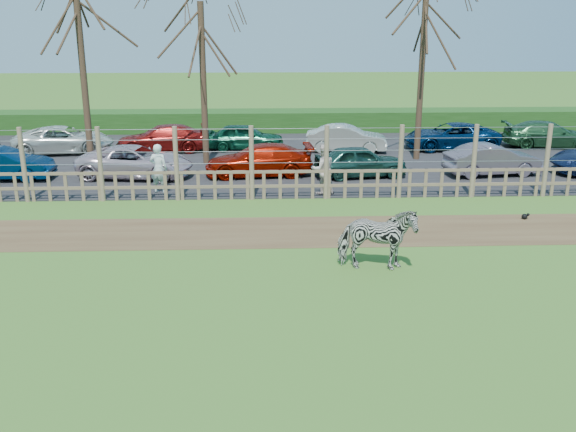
{
  "coord_description": "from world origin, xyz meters",
  "views": [
    {
      "loc": [
        0.4,
        -12.94,
        5.91
      ],
      "look_at": [
        1.0,
        2.5,
        1.1
      ],
      "focal_mm": 40.0,
      "sensor_mm": 36.0,
      "label": 1
    }
  ],
  "objects_px": {
    "visitor_a": "(159,169)",
    "car_11": "(346,138)",
    "tree_right": "(424,34)",
    "car_12": "(451,136)",
    "car_1": "(3,164)",
    "car_10": "(245,137)",
    "tree_left": "(79,25)",
    "tree_mid": "(202,44)",
    "visitor_b": "(323,169)",
    "car_8": "(64,140)",
    "zebra": "(377,239)",
    "car_13": "(548,134)",
    "car_4": "(360,161)",
    "car_5": "(492,160)",
    "car_9": "(162,139)",
    "car_3": "(259,160)",
    "car_2": "(135,162)",
    "crow": "(525,216)"
  },
  "relations": [
    {
      "from": "visitor_a",
      "to": "car_11",
      "type": "xyz_separation_m",
      "value": [
        7.4,
        6.9,
        -0.26
      ]
    },
    {
      "from": "tree_right",
      "to": "car_12",
      "type": "distance_m",
      "value": 5.47
    },
    {
      "from": "car_1",
      "to": "car_10",
      "type": "xyz_separation_m",
      "value": [
        8.92,
        5.36,
        0.0
      ]
    },
    {
      "from": "tree_left",
      "to": "tree_mid",
      "type": "distance_m",
      "value": 4.67
    },
    {
      "from": "tree_left",
      "to": "visitor_b",
      "type": "xyz_separation_m",
      "value": [
        8.94,
        -4.0,
        -4.71
      ]
    },
    {
      "from": "car_8",
      "to": "car_11",
      "type": "bearing_deg",
      "value": -98.13
    },
    {
      "from": "zebra",
      "to": "car_13",
      "type": "distance_m",
      "value": 18.28
    },
    {
      "from": "tree_left",
      "to": "tree_mid",
      "type": "xyz_separation_m",
      "value": [
        4.5,
        1.0,
        -0.75
      ]
    },
    {
      "from": "tree_right",
      "to": "car_4",
      "type": "bearing_deg",
      "value": -133.19
    },
    {
      "from": "visitor_a",
      "to": "car_13",
      "type": "height_order",
      "value": "visitor_a"
    },
    {
      "from": "tree_mid",
      "to": "car_5",
      "type": "xyz_separation_m",
      "value": [
        11.23,
        -2.53,
        -4.23
      ]
    },
    {
      "from": "tree_right",
      "to": "tree_left",
      "type": "bearing_deg",
      "value": -173.66
    },
    {
      "from": "car_13",
      "to": "car_5",
      "type": "bearing_deg",
      "value": 146.29
    },
    {
      "from": "car_1",
      "to": "car_5",
      "type": "height_order",
      "value": "same"
    },
    {
      "from": "car_9",
      "to": "car_11",
      "type": "bearing_deg",
      "value": 80.74
    },
    {
      "from": "zebra",
      "to": "car_10",
      "type": "bearing_deg",
      "value": 20.61
    },
    {
      "from": "car_9",
      "to": "tree_right",
      "type": "bearing_deg",
      "value": 72.54
    },
    {
      "from": "car_11",
      "to": "visitor_b",
      "type": "bearing_deg",
      "value": 173.34
    },
    {
      "from": "car_4",
      "to": "car_13",
      "type": "relative_size",
      "value": 0.85
    },
    {
      "from": "visitor_a",
      "to": "car_5",
      "type": "relative_size",
      "value": 0.47
    },
    {
      "from": "car_9",
      "to": "car_3",
      "type": "bearing_deg",
      "value": 35.49
    },
    {
      "from": "visitor_b",
      "to": "car_11",
      "type": "height_order",
      "value": "visitor_b"
    },
    {
      "from": "tree_right",
      "to": "car_12",
      "type": "height_order",
      "value": "tree_right"
    },
    {
      "from": "car_2",
      "to": "car_12",
      "type": "bearing_deg",
      "value": -62.41
    },
    {
      "from": "tree_mid",
      "to": "car_1",
      "type": "bearing_deg",
      "value": -160.76
    },
    {
      "from": "car_8",
      "to": "car_12",
      "type": "height_order",
      "value": "same"
    },
    {
      "from": "car_9",
      "to": "tree_mid",
      "type": "bearing_deg",
      "value": 33.68
    },
    {
      "from": "car_5",
      "to": "car_12",
      "type": "height_order",
      "value": "same"
    },
    {
      "from": "tree_left",
      "to": "car_9",
      "type": "bearing_deg",
      "value": 56.61
    },
    {
      "from": "car_4",
      "to": "car_11",
      "type": "bearing_deg",
      "value": -8.33
    },
    {
      "from": "car_2",
      "to": "visitor_b",
      "type": "bearing_deg",
      "value": -103.36
    },
    {
      "from": "car_2",
      "to": "car_9",
      "type": "bearing_deg",
      "value": 4.1
    },
    {
      "from": "visitor_b",
      "to": "car_12",
      "type": "relative_size",
      "value": 0.4
    },
    {
      "from": "car_8",
      "to": "car_4",
      "type": "bearing_deg",
      "value": -118.92
    },
    {
      "from": "car_8",
      "to": "car_11",
      "type": "xyz_separation_m",
      "value": [
        12.72,
        -0.16,
        0.0
      ]
    },
    {
      "from": "tree_left",
      "to": "car_8",
      "type": "relative_size",
      "value": 1.82
    },
    {
      "from": "visitor_b",
      "to": "car_3",
      "type": "height_order",
      "value": "visitor_b"
    },
    {
      "from": "car_1",
      "to": "crow",
      "type": "bearing_deg",
      "value": -107.7
    },
    {
      "from": "car_3",
      "to": "tree_left",
      "type": "bearing_deg",
      "value": -104.57
    },
    {
      "from": "car_12",
      "to": "car_10",
      "type": "bearing_deg",
      "value": -92.42
    },
    {
      "from": "tree_right",
      "to": "car_3",
      "type": "relative_size",
      "value": 1.78
    },
    {
      "from": "tree_right",
      "to": "visitor_a",
      "type": "xyz_separation_m",
      "value": [
        -10.23,
        -5.18,
        -4.34
      ]
    },
    {
      "from": "visitor_a",
      "to": "car_11",
      "type": "height_order",
      "value": "visitor_a"
    },
    {
      "from": "car_8",
      "to": "car_10",
      "type": "height_order",
      "value": "same"
    },
    {
      "from": "tree_mid",
      "to": "car_8",
      "type": "height_order",
      "value": "tree_mid"
    },
    {
      "from": "car_2",
      "to": "car_12",
      "type": "distance_m",
      "value": 14.44
    },
    {
      "from": "car_13",
      "to": "zebra",
      "type": "bearing_deg",
      "value": 150.6
    },
    {
      "from": "crow",
      "to": "car_12",
      "type": "relative_size",
      "value": 0.06
    },
    {
      "from": "car_3",
      "to": "car_12",
      "type": "distance_m",
      "value": 10.1
    },
    {
      "from": "car_1",
      "to": "zebra",
      "type": "bearing_deg",
      "value": -127.34
    }
  ]
}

